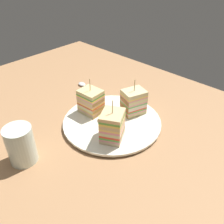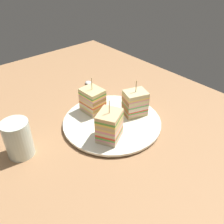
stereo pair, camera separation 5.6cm
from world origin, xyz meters
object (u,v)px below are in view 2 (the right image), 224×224
at_px(sandwich_wedge_0, 93,100).
at_px(drinking_glass, 19,141).
at_px(sandwich_wedge_1, 109,126).
at_px(chip_pile, 110,114).
at_px(plate, 112,122).
at_px(spoon, 92,86).
at_px(sandwich_wedge_2, 135,103).

height_order(sandwich_wedge_0, drinking_glass, sandwich_wedge_0).
relative_size(sandwich_wedge_1, chip_pile, 1.53).
bearing_deg(plate, spoon, -22.43).
distance_m(sandwich_wedge_1, sandwich_wedge_2, 0.13).
bearing_deg(drinking_glass, sandwich_wedge_1, -119.34).
bearing_deg(plate, sandwich_wedge_1, 134.16).
relative_size(sandwich_wedge_1, spoon, 0.75).
height_order(sandwich_wedge_2, spoon, sandwich_wedge_2).
height_order(chip_pile, drinking_glass, drinking_glass).
bearing_deg(chip_pile, plate, 164.77).
distance_m(sandwich_wedge_0, sandwich_wedge_1, 0.14).
xyz_separation_m(sandwich_wedge_1, chip_pile, (0.07, -0.06, -0.03)).
bearing_deg(spoon, chip_pile, 167.51).
bearing_deg(sandwich_wedge_1, chip_pile, 20.31).
relative_size(chip_pile, drinking_glass, 0.79).
relative_size(plate, drinking_glass, 2.95).
bearing_deg(drinking_glass, spoon, -64.67).
bearing_deg(sandwich_wedge_2, spoon, -74.33).
relative_size(plate, sandwich_wedge_1, 2.42).
relative_size(sandwich_wedge_2, chip_pile, 1.45).
xyz_separation_m(plate, sandwich_wedge_1, (-0.05, 0.05, 0.04)).
relative_size(sandwich_wedge_0, sandwich_wedge_1, 0.96).
distance_m(sandwich_wedge_2, drinking_glass, 0.33).
distance_m(plate, spoon, 0.24).
xyz_separation_m(sandwich_wedge_0, spoon, (0.14, -0.10, -0.05)).
xyz_separation_m(chip_pile, drinking_glass, (0.04, 0.25, 0.02)).
distance_m(sandwich_wedge_2, chip_pile, 0.08).
height_order(plate, chip_pile, chip_pile).
relative_size(plate, sandwich_wedge_2, 2.56).
bearing_deg(sandwich_wedge_2, drinking_glass, 6.67).
height_order(sandwich_wedge_2, drinking_glass, sandwich_wedge_2).
bearing_deg(chip_pile, spoon, -22.89).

